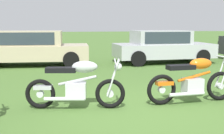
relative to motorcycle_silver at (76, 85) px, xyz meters
The scene contains 5 objects.
ground_plane 1.44m from the motorcycle_silver, 16.58° to the right, with size 120.00×120.00×0.00m, color #476B2D.
motorcycle_silver is the anchor object (origin of this frame).
motorcycle_orange 2.53m from the motorcycle_silver, ahead, with size 2.09×0.64×1.02m.
car_beige 6.80m from the motorcycle_silver, 102.93° to the left, with size 4.66×2.14×1.43m.
car_silver 7.67m from the motorcycle_silver, 56.42° to the left, with size 4.32×2.03×1.43m.
Camera 1 is at (-1.70, -5.40, 1.71)m, focal length 46.60 mm.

